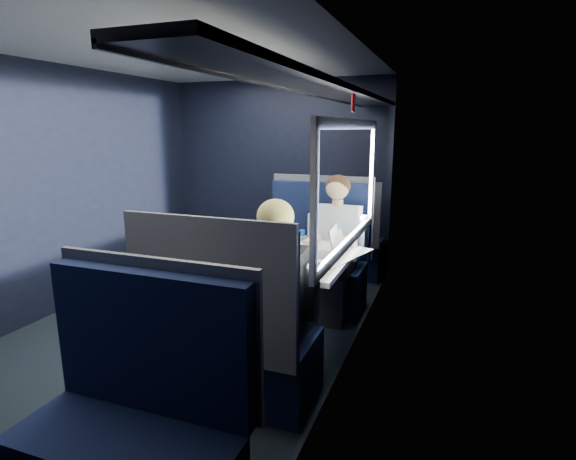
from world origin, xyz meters
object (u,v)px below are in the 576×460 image
(seat_bay_near, at_px, (313,264))
(seat_bay_far, at_px, (232,342))
(table, at_px, (304,267))
(bottle_small, at_px, (338,239))
(seat_row_back, at_px, (135,435))
(woman, at_px, (279,291))
(laptop, at_px, (327,250))
(man, at_px, (335,241))
(seat_row_front, at_px, (337,243))
(cup, at_px, (354,242))

(seat_bay_near, distance_m, seat_bay_far, 1.75)
(table, xyz_separation_m, bottle_small, (0.19, 0.31, 0.17))
(seat_row_back, distance_m, woman, 1.16)
(laptop, bearing_deg, table, -168.64)
(seat_bay_near, xyz_separation_m, man, (0.26, -0.18, 0.30))
(man, bearing_deg, seat_bay_near, 145.76)
(seat_bay_far, height_order, man, man)
(seat_row_back, xyz_separation_m, man, (0.25, 2.50, 0.31))
(seat_row_back, height_order, woman, woman)
(seat_bay_near, bearing_deg, table, -77.75)
(seat_row_front, relative_size, laptop, 3.17)
(seat_row_back, bearing_deg, man, 84.28)
(seat_row_back, distance_m, bottle_small, 2.18)
(seat_bay_far, relative_size, bottle_small, 5.93)
(seat_bay_far, xyz_separation_m, man, (0.25, 1.57, 0.30))
(table, xyz_separation_m, woman, (0.07, -0.71, 0.06))
(seat_row_front, bearing_deg, seat_bay_far, -90.00)
(seat_row_back, height_order, bottle_small, seat_row_back)
(table, height_order, seat_bay_near, seat_bay_near)
(seat_row_front, xyz_separation_m, laptop, (0.35, -1.76, 0.40))
(seat_row_front, bearing_deg, woman, -84.30)
(seat_bay_near, height_order, seat_row_front, seat_bay_near)
(table, distance_m, seat_row_back, 1.82)
(seat_bay_far, height_order, laptop, seat_bay_far)
(seat_row_front, distance_m, bottle_small, 1.59)
(table, height_order, man, man)
(table, xyz_separation_m, seat_bay_far, (-0.18, -0.87, -0.25))
(table, distance_m, bottle_small, 0.40)
(seat_bay_near, bearing_deg, woman, -80.76)
(seat_row_back, distance_m, cup, 2.32)
(seat_row_front, distance_m, cup, 1.49)
(seat_bay_far, xyz_separation_m, bottle_small, (0.37, 1.19, 0.42))
(seat_row_front, xyz_separation_m, man, (0.25, -1.10, 0.31))
(man, bearing_deg, bottle_small, -72.87)
(table, relative_size, seat_bay_near, 0.79)
(seat_bay_far, distance_m, laptop, 1.05)
(seat_row_back, relative_size, man, 0.88)
(seat_row_back, xyz_separation_m, laptop, (0.35, 1.83, 0.40))
(seat_bay_near, relative_size, seat_row_front, 1.09)
(table, height_order, woman, woman)
(table, height_order, laptop, laptop)
(laptop, relative_size, bottle_small, 1.72)
(seat_bay_far, bearing_deg, seat_row_back, -90.00)
(seat_bay_near, bearing_deg, laptop, -66.68)
(woman, relative_size, bottle_small, 6.22)
(bottle_small, distance_m, cup, 0.18)
(table, bearing_deg, seat_row_front, 95.80)
(seat_bay_near, height_order, bottle_small, seat_bay_near)
(seat_row_back, relative_size, bottle_small, 5.46)
(seat_bay_near, xyz_separation_m, laptop, (0.36, -0.84, 0.39))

